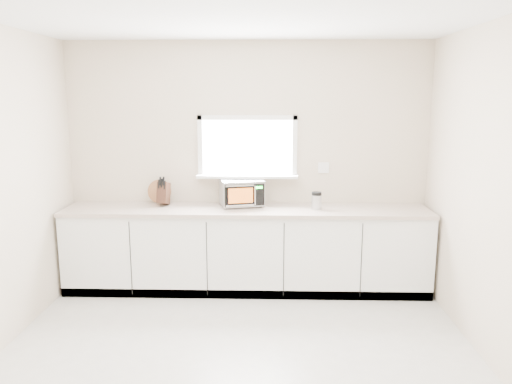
{
  "coord_description": "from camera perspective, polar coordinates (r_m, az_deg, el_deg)",
  "views": [
    {
      "loc": [
        0.25,
        -3.54,
        2.12
      ],
      "look_at": [
        0.11,
        1.55,
        1.13
      ],
      "focal_mm": 35.0,
      "sensor_mm": 36.0,
      "label": 1
    }
  ],
  "objects": [
    {
      "name": "cutting_board",
      "position": [
        5.72,
        -10.98,
        0.09
      ],
      "size": [
        0.27,
        0.06,
        0.26
      ],
      "primitive_type": "cylinder",
      "rotation": [
        1.4,
        0.0,
        0.0
      ],
      "color": "#9A653B",
      "rests_on": "countertop"
    },
    {
      "name": "knife_block",
      "position": [
        5.58,
        -10.53,
        -0.08
      ],
      "size": [
        0.13,
        0.23,
        0.33
      ],
      "rotation": [
        0.0,
        0.0,
        -0.09
      ],
      "color": "#402417",
      "rests_on": "countertop"
    },
    {
      "name": "coffee_grinder",
      "position": [
        5.35,
        6.93,
        -0.97
      ],
      "size": [
        0.13,
        0.13,
        0.19
      ],
      "rotation": [
        0.0,
        0.0,
        0.27
      ],
      "color": "#B3B6BB",
      "rests_on": "countertop"
    },
    {
      "name": "microwave",
      "position": [
        5.47,
        -1.66,
        -0.01
      ],
      "size": [
        0.52,
        0.45,
        0.29
      ],
      "rotation": [
        0.0,
        0.0,
        0.26
      ],
      "color": "black",
      "rests_on": "countertop"
    },
    {
      "name": "ground",
      "position": [
        4.13,
        -2.23,
        -19.81
      ],
      "size": [
        4.0,
        4.0,
        0.0
      ],
      "primitive_type": "plane",
      "color": "beige",
      "rests_on": "ground"
    },
    {
      "name": "back_wall",
      "position": [
        5.59,
        -0.97,
        3.27
      ],
      "size": [
        4.0,
        0.17,
        2.7
      ],
      "color": "beige",
      "rests_on": "ground"
    },
    {
      "name": "countertop",
      "position": [
        5.38,
        -1.1,
        -2.07
      ],
      "size": [
        3.92,
        0.64,
        0.04
      ],
      "primitive_type": "cube",
      "color": "beige",
      "rests_on": "cabinets"
    },
    {
      "name": "cabinets",
      "position": [
        5.51,
        -1.08,
        -6.71
      ],
      "size": [
        3.92,
        0.6,
        0.88
      ],
      "primitive_type": "cube",
      "color": "white",
      "rests_on": "ground"
    }
  ]
}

